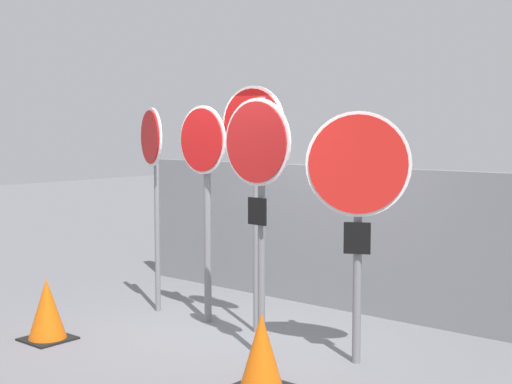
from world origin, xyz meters
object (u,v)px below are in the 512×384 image
at_px(stop_sign_2, 253,144).
at_px(traffic_cone_0, 261,351).
at_px(stop_sign_1, 204,170).
at_px(stop_sign_4, 358,186).
at_px(traffic_cone_1, 47,310).
at_px(stop_sign_3, 258,169).
at_px(stop_sign_0, 153,161).

distance_m(stop_sign_2, traffic_cone_0, 2.33).
bearing_deg(traffic_cone_0, stop_sign_1, 146.74).
relative_size(stop_sign_4, traffic_cone_1, 3.63).
bearing_deg(stop_sign_1, stop_sign_2, 8.39).
distance_m(stop_sign_4, traffic_cone_1, 3.42).
relative_size(stop_sign_2, traffic_cone_1, 4.08).
relative_size(stop_sign_1, traffic_cone_0, 3.76).
relative_size(stop_sign_1, stop_sign_3, 0.98).
bearing_deg(stop_sign_1, stop_sign_0, -171.98).
relative_size(stop_sign_0, stop_sign_4, 1.04).
height_order(stop_sign_1, stop_sign_4, stop_sign_1).
height_order(stop_sign_3, traffic_cone_1, stop_sign_3).
xyz_separation_m(stop_sign_4, traffic_cone_0, (-0.28, -1.02, -1.33)).
bearing_deg(stop_sign_3, stop_sign_0, 168.67).
xyz_separation_m(stop_sign_0, stop_sign_2, (1.48, 0.06, 0.21)).
relative_size(stop_sign_3, stop_sign_4, 1.06).
bearing_deg(stop_sign_2, traffic_cone_1, -137.59).
bearing_deg(stop_sign_2, stop_sign_3, -51.09).
bearing_deg(stop_sign_4, stop_sign_2, 145.77).
bearing_deg(stop_sign_3, stop_sign_2, 136.65).
bearing_deg(stop_sign_2, stop_sign_4, -11.16).
bearing_deg(stop_sign_2, stop_sign_0, 178.25).
bearing_deg(traffic_cone_1, traffic_cone_0, 7.84).
distance_m(stop_sign_0, traffic_cone_1, 2.09).
bearing_deg(traffic_cone_1, stop_sign_2, 46.49).
height_order(stop_sign_1, traffic_cone_0, stop_sign_1).
relative_size(stop_sign_0, stop_sign_1, 1.00).
relative_size(stop_sign_1, traffic_cone_1, 3.78).
bearing_deg(stop_sign_3, stop_sign_4, 32.28).
bearing_deg(stop_sign_1, traffic_cone_0, -27.40).
bearing_deg(stop_sign_1, traffic_cone_1, -111.49).
height_order(stop_sign_2, stop_sign_3, stop_sign_2).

